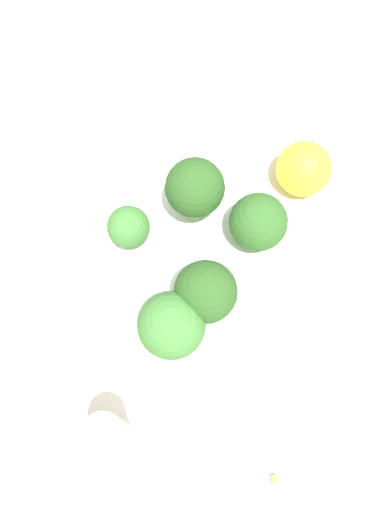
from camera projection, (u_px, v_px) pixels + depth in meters
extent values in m
plane|color=beige|center=(192.00, 290.00, 0.46)|extent=(3.00, 3.00, 0.00)
cylinder|color=white|center=(192.00, 281.00, 0.43)|extent=(0.19, 0.19, 0.05)
cylinder|color=#84AD66|center=(203.00, 301.00, 0.38)|extent=(0.02, 0.02, 0.03)
sphere|color=#28511E|center=(203.00, 292.00, 0.36)|extent=(0.05, 0.05, 0.05)
cylinder|color=#8EB770|center=(170.00, 332.00, 0.38)|extent=(0.02, 0.02, 0.02)
sphere|color=#3D7533|center=(169.00, 325.00, 0.36)|extent=(0.05, 0.05, 0.05)
cylinder|color=#7A9E5B|center=(253.00, 232.00, 0.41)|extent=(0.02, 0.02, 0.02)
sphere|color=#2D5B23|center=(256.00, 222.00, 0.39)|extent=(0.05, 0.05, 0.05)
cylinder|color=#7A9E5B|center=(192.00, 202.00, 0.41)|extent=(0.02, 0.02, 0.03)
sphere|color=#28511E|center=(192.00, 188.00, 0.39)|extent=(0.05, 0.05, 0.05)
cylinder|color=#84AD66|center=(129.00, 235.00, 0.41)|extent=(0.02, 0.02, 0.02)
sphere|color=#3D7533|center=(126.00, 227.00, 0.40)|extent=(0.03, 0.03, 0.03)
cylinder|color=silver|center=(108.00, 436.00, 0.39)|extent=(0.03, 0.03, 0.05)
cylinder|color=gray|center=(101.00, 435.00, 0.36)|extent=(0.03, 0.03, 0.01)
sphere|color=yellow|center=(302.00, 169.00, 0.47)|extent=(0.05, 0.05, 0.05)
cube|color=olive|center=(272.00, 479.00, 0.40)|extent=(0.01, 0.01, 0.01)
cube|color=tan|center=(97.00, 222.00, 0.48)|extent=(0.01, 0.01, 0.01)
cube|color=#AD7F4C|center=(280.00, 214.00, 0.48)|extent=(0.01, 0.01, 0.01)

